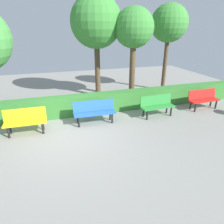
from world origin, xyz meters
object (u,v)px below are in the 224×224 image
at_px(bench_yellow, 25,120).
at_px(bench_blue, 94,111).
at_px(bench_green, 157,105).
at_px(tree_far, 96,23).
at_px(tree_near, 169,24).
at_px(bench_red, 203,98).
at_px(tree_mid, 134,29).

bearing_deg(bench_yellow, bench_blue, -176.34).
xyz_separation_m(bench_green, tree_far, (1.68, -3.29, 3.12)).
bearing_deg(tree_near, bench_red, 92.90).
relative_size(tree_near, tree_far, 0.94).
bearing_deg(tree_near, tree_mid, 19.95).
relative_size(bench_green, bench_yellow, 1.03).
relative_size(bench_green, tree_far, 0.29).
bearing_deg(tree_near, bench_yellow, 23.95).
xyz_separation_m(tree_near, tree_far, (3.88, -0.06, 0.04)).
bearing_deg(tree_far, tree_near, 179.17).
height_order(bench_red, bench_green, same).
bearing_deg(tree_mid, bench_blue, 42.72).
relative_size(bench_red, bench_blue, 0.92).
bearing_deg(bench_green, tree_near, -126.98).
relative_size(bench_blue, bench_yellow, 1.14).
height_order(bench_yellow, tree_far, tree_far).
xyz_separation_m(bench_red, bench_green, (2.36, 0.09, -0.00)).
xyz_separation_m(tree_near, tree_mid, (2.34, 0.85, -0.24)).
bearing_deg(tree_mid, tree_near, -160.05).
bearing_deg(tree_near, bench_blue, 33.01).
bearing_deg(bench_green, bench_yellow, -2.99).
xyz_separation_m(bench_green, tree_mid, (0.14, -2.38, 2.84)).
bearing_deg(tree_far, bench_green, 117.06).
distance_m(bench_yellow, tree_mid, 6.11).
xyz_separation_m(bench_blue, tree_mid, (-2.45, -2.26, 2.83)).
relative_size(bench_red, bench_yellow, 1.05).
bearing_deg(bench_yellow, bench_green, -178.80).
height_order(bench_blue, tree_far, tree_far).
bearing_deg(tree_far, tree_mid, 149.60).
distance_m(tree_near, tree_mid, 2.50).
height_order(bench_blue, bench_yellow, same).
bearing_deg(bench_red, tree_mid, -44.39).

